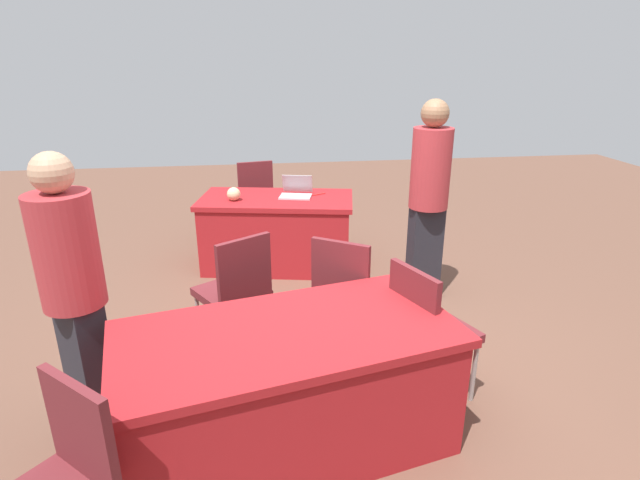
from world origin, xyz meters
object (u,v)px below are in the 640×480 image
(chair_tucked_left, at_px, (236,287))
(yarn_ball, at_px, (234,194))
(table_mid_left, at_px, (289,388))
(chair_by_pillar, at_px, (427,325))
(laptop_silver, at_px, (296,192))
(person_presenter, at_px, (429,192))
(chair_tucked_right, at_px, (347,289))
(person_attendee_browsing, at_px, (73,284))
(table_foreground, at_px, (277,232))
(chair_near_front, at_px, (254,193))
(scissors_red, at_px, (317,194))

(chair_tucked_left, height_order, yarn_ball, chair_tucked_left)
(table_mid_left, xyz_separation_m, chair_tucked_left, (0.30, -0.96, 0.19))
(table_mid_left, height_order, chair_tucked_left, chair_tucked_left)
(chair_by_pillar, distance_m, laptop_silver, 2.47)
(table_mid_left, bearing_deg, laptop_silver, -96.35)
(person_presenter, height_order, laptop_silver, person_presenter)
(chair_tucked_right, distance_m, person_attendee_browsing, 1.76)
(table_mid_left, distance_m, person_presenter, 2.29)
(table_foreground, relative_size, chair_tucked_right, 1.74)
(chair_tucked_right, bearing_deg, person_presenter, 78.64)
(chair_tucked_right, relative_size, person_presenter, 0.54)
(chair_by_pillar, bearing_deg, chair_tucked_left, -142.13)
(chair_near_front, height_order, scissors_red, chair_near_front)
(table_mid_left, xyz_separation_m, scissors_red, (-0.53, -2.70, 0.38))
(scissors_red, bearing_deg, chair_near_front, -81.72)
(chair_near_front, xyz_separation_m, chair_tucked_left, (0.17, 2.69, 0.02))
(table_mid_left, relative_size, yarn_ball, 14.72)
(yarn_ball, bearing_deg, laptop_silver, -172.94)
(table_foreground, distance_m, chair_tucked_right, 1.88)
(table_foreground, height_order, laptop_silver, laptop_silver)
(chair_by_pillar, bearing_deg, table_mid_left, -94.86)
(chair_tucked_right, bearing_deg, yarn_ball, 148.27)
(table_foreground, bearing_deg, laptop_silver, -173.23)
(chair_by_pillar, relative_size, person_presenter, 0.53)
(chair_tucked_left, relative_size, person_presenter, 0.54)
(table_foreground, bearing_deg, chair_tucked_right, 102.16)
(chair_near_front, xyz_separation_m, chair_by_pillar, (-1.03, 3.36, -0.00))
(person_presenter, bearing_deg, table_mid_left, 48.44)
(chair_tucked_left, bearing_deg, person_presenter, -8.20)
(chair_near_front, bearing_deg, yarn_ball, -112.21)
(chair_by_pillar, xyz_separation_m, person_presenter, (-0.48, -1.43, 0.47))
(chair_tucked_right, xyz_separation_m, person_presenter, (-0.89, -0.90, 0.45))
(chair_tucked_left, relative_size, scissors_red, 5.42)
(person_attendee_browsing, height_order, yarn_ball, person_attendee_browsing)
(person_presenter, bearing_deg, chair_tucked_left, 21.50)
(chair_tucked_left, height_order, person_attendee_browsing, person_attendee_browsing)
(scissors_red, bearing_deg, chair_tucked_right, 62.12)
(table_foreground, xyz_separation_m, chair_tucked_left, (0.39, 1.69, 0.19))
(table_foreground, distance_m, chair_tucked_left, 1.75)
(laptop_silver, relative_size, yarn_ball, 2.79)
(chair_tucked_right, xyz_separation_m, scissors_red, (-0.04, -1.88, 0.19))
(yarn_ball, bearing_deg, chair_tucked_left, 91.38)
(chair_by_pillar, height_order, scissors_red, chair_by_pillar)
(chair_tucked_left, xyz_separation_m, scissors_red, (-0.83, -1.75, 0.19))
(table_foreground, bearing_deg, person_attendee_browsing, 61.42)
(chair_tucked_right, bearing_deg, scissors_red, 122.16)
(table_foreground, xyz_separation_m, chair_tucked_right, (-0.39, 1.83, 0.18))
(scissors_red, bearing_deg, laptop_silver, -19.70)
(chair_near_front, xyz_separation_m, person_attendee_browsing, (1.03, 3.31, 0.39))
(table_foreground, xyz_separation_m, person_attendee_browsing, (1.26, 2.31, 0.56))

